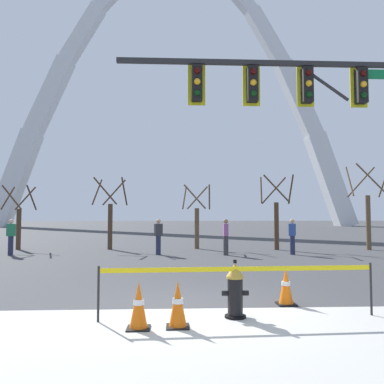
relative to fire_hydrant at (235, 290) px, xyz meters
The scene contains 17 objects.
ground_plane 1.14m from the fire_hydrant, 129.30° to the left, with size 240.00×240.00×0.00m, color #3D3D3F.
fire_hydrant is the anchor object (origin of this frame).
caution_tape_barrier 0.18m from the fire_hydrant, 48.39° to the right, with size 4.73×0.26×0.92m.
traffic_cone_by_hydrant 1.50m from the fire_hydrant, 39.41° to the left, with size 0.36×0.36×0.73m.
traffic_cone_mid_sidewalk 1.70m from the fire_hydrant, 159.47° to the right, with size 0.36×0.36×0.73m.
traffic_cone_curb_edge 1.13m from the fire_hydrant, 151.38° to the right, with size 0.36×0.36×0.73m.
traffic_signal_gantry 5.58m from the fire_hydrant, 46.25° to the left, with size 7.82×0.44×6.00m.
monument_arch 60.72m from the fire_hydrant, 90.66° to the left, with size 59.26×2.92×46.40m.
tree_far_left 16.70m from the fire_hydrant, 122.81° to the left, with size 1.53×1.54×3.29m.
tree_left_mid 14.53m from the fire_hydrant, 107.38° to the left, with size 1.71×1.72×3.69m.
tree_center_left 14.07m from the fire_hydrant, 89.26° to the left, with size 1.56×1.57×3.35m.
tree_center_right 13.91m from the fire_hydrant, 72.31° to the left, with size 1.76×1.77×3.80m.
tree_right_mid 15.78m from the fire_hydrant, 55.51° to the left, with size 2.01×2.02×4.36m.
pedestrian_walking_left 11.05m from the fire_hydrant, 98.97° to the left, with size 0.39×0.32×1.59m.
pedestrian_standing_center 11.55m from the fire_hydrant, 68.25° to the left, with size 0.37×0.39×1.59m.
pedestrian_walking_right 10.66m from the fire_hydrant, 83.21° to the left, with size 0.22×0.35×1.59m.
pedestrian_near_trees 13.68m from the fire_hydrant, 126.77° to the left, with size 0.38×0.29×1.59m.
Camera 1 is at (-0.40, -7.61, 1.75)m, focal length 36.94 mm.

